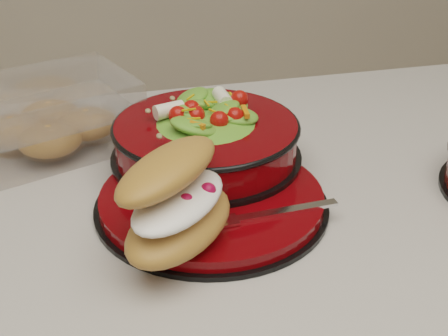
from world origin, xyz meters
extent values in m
cube|color=beige|center=(0.00, 0.00, 0.88)|extent=(1.24, 0.74, 0.04)
cylinder|color=black|center=(-0.09, -0.01, 0.90)|extent=(0.28, 0.28, 0.01)
cylinder|color=#5A0304|center=(-0.09, -0.01, 0.91)|extent=(0.26, 0.26, 0.01)
torus|color=black|center=(-0.08, -0.02, 0.92)|extent=(0.15, 0.15, 0.01)
cylinder|color=black|center=(-0.08, 0.08, 0.92)|extent=(0.24, 0.24, 0.01)
cylinder|color=#5A0304|center=(-0.08, 0.08, 0.95)|extent=(0.23, 0.23, 0.04)
torus|color=black|center=(-0.08, 0.08, 0.97)|extent=(0.24, 0.24, 0.01)
ellipsoid|color=#468B27|center=(-0.08, 0.08, 0.97)|extent=(0.20, 0.20, 0.08)
sphere|color=#BC0D07|center=(-0.03, 0.08, 1.01)|extent=(0.02, 0.02, 0.02)
sphere|color=#BC0D07|center=(-0.05, 0.11, 1.01)|extent=(0.02, 0.02, 0.02)
sphere|color=#BC0D07|center=(-0.09, 0.12, 1.01)|extent=(0.02, 0.02, 0.02)
sphere|color=#BC0D07|center=(-0.12, 0.10, 1.01)|extent=(0.02, 0.02, 0.02)
sphere|color=#BC0D07|center=(-0.12, 0.06, 1.01)|extent=(0.02, 0.02, 0.02)
sphere|color=#BC0D07|center=(-0.09, 0.03, 1.01)|extent=(0.02, 0.02, 0.02)
sphere|color=#BC0D07|center=(-0.05, 0.04, 1.01)|extent=(0.02, 0.02, 0.02)
cylinder|color=silver|center=(-0.05, 0.12, 1.01)|extent=(0.04, 0.04, 0.02)
cylinder|color=silver|center=(-0.12, 0.10, 1.01)|extent=(0.04, 0.04, 0.02)
cube|color=orange|center=(-0.10, 0.04, 1.01)|extent=(0.03, 0.03, 0.01)
cube|color=orange|center=(-0.03, 0.07, 1.01)|extent=(0.03, 0.02, 0.01)
ellipsoid|color=#AF7735|center=(-0.14, -0.09, 0.94)|extent=(0.17, 0.17, 0.04)
ellipsoid|color=white|center=(-0.14, -0.09, 0.97)|extent=(0.14, 0.15, 0.02)
ellipsoid|color=#AF7735|center=(-0.14, -0.08, 1.00)|extent=(0.15, 0.16, 0.04)
sphere|color=#AB0C2C|center=(-0.17, -0.09, 0.97)|extent=(0.02, 0.02, 0.02)
sphere|color=#AB0C2C|center=(-0.14, -0.10, 0.97)|extent=(0.02, 0.02, 0.02)
sphere|color=#AB0C2C|center=(-0.11, -0.09, 0.97)|extent=(0.02, 0.02, 0.02)
sphere|color=#191947|center=(-0.15, -0.09, 0.97)|extent=(0.01, 0.01, 0.01)
sphere|color=#191947|center=(-0.13, -0.09, 0.97)|extent=(0.01, 0.01, 0.01)
sphere|color=#191947|center=(-0.14, -0.10, 0.97)|extent=(0.01, 0.01, 0.01)
cube|color=silver|center=(-0.02, -0.07, 0.92)|extent=(0.12, 0.02, 0.00)
cube|color=silver|center=(-0.09, -0.07, 0.92)|extent=(0.04, 0.02, 0.00)
cube|color=white|center=(-0.27, 0.20, 0.93)|extent=(0.26, 0.23, 0.05)
cube|color=white|center=(-0.27, 0.20, 0.97)|extent=(0.26, 0.23, 0.04)
ellipsoid|color=#AF7735|center=(-0.32, 0.20, 0.93)|extent=(0.08, 0.07, 0.04)
ellipsoid|color=#AF7735|center=(-0.22, 0.20, 0.93)|extent=(0.08, 0.07, 0.04)
ellipsoid|color=#AF7735|center=(-0.27, 0.24, 0.93)|extent=(0.08, 0.07, 0.04)
ellipsoid|color=#AF7735|center=(-0.27, 0.16, 0.93)|extent=(0.08, 0.07, 0.04)
camera|label=1|loc=(-0.22, -0.61, 1.30)|focal=50.00mm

